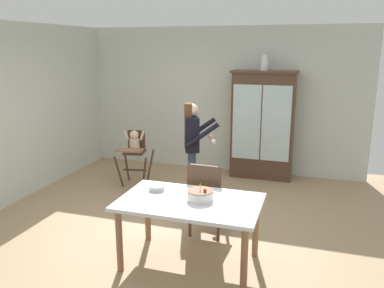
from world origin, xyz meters
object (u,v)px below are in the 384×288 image
china_cabinet (263,125)px  serving_bowl (157,188)px  ceramic_vase (264,64)px  birthday_cake (200,195)px  dining_chair_far_side (206,194)px  dining_table (190,208)px  adult_person (192,141)px  high_chair_with_toddler (134,147)px

china_cabinet → serving_bowl: (-0.77, -3.06, -0.20)m
ceramic_vase → birthday_cake: size_ratio=0.96×
birthday_cake → dining_chair_far_side: size_ratio=0.29×
ceramic_vase → china_cabinet: bearing=-14.0°
ceramic_vase → dining_table: size_ratio=0.18×
dining_table → dining_chair_far_side: size_ratio=1.57×
adult_person → serving_bowl: (0.06, -1.53, -0.20)m
adult_person → dining_table: size_ratio=1.02×
ceramic_vase → dining_chair_far_side: size_ratio=0.28×
adult_person → dining_table: (0.51, -1.70, -0.32)m
birthday_cake → serving_bowl: (-0.55, 0.13, -0.03)m
ceramic_vase → adult_person: ceramic_vase is taller
dining_table → birthday_cake: bearing=24.5°
dining_table → dining_chair_far_side: 0.68m
dining_table → dining_chair_far_side: dining_chair_far_side is taller
birthday_cake → dining_chair_far_side: dining_chair_far_side is taller
dining_table → birthday_cake: birthday_cake is taller
dining_chair_far_side → china_cabinet: bearing=-95.1°
china_cabinet → high_chair_with_toddler: china_cabinet is taller
china_cabinet → dining_chair_far_side: bearing=-97.3°
china_cabinet → ceramic_vase: bearing=166.0°
adult_person → dining_chair_far_side: bearing=-175.4°
china_cabinet → adult_person: china_cabinet is taller
adult_person → serving_bowl: size_ratio=8.50×
high_chair_with_toddler → birthday_cake: 2.79m
serving_bowl → dining_chair_far_side: dining_chair_far_side is taller
high_chair_with_toddler → ceramic_vase: bearing=18.0°
high_chair_with_toddler → dining_table: bearing=-62.0°
china_cabinet → adult_person: size_ratio=1.26×
dining_table → dining_chair_far_side: bearing=90.5°
dining_table → dining_chair_far_side: (-0.01, 0.68, -0.09)m
dining_table → ceramic_vase: bearing=84.6°
birthday_cake → dining_chair_far_side: (-0.11, 0.63, -0.24)m
ceramic_vase → adult_person: (-0.82, -1.54, -1.08)m
ceramic_vase → adult_person: 2.05m
serving_bowl → ceramic_vase: bearing=76.1°
high_chair_with_toddler → dining_table: size_ratio=0.63×
high_chair_with_toddler → birthday_cake: bearing=-59.7°
high_chair_with_toddler → dining_table: 2.76m
ceramic_vase → high_chair_with_toddler: size_ratio=0.28×
ceramic_vase → dining_table: ceramic_vase is taller
adult_person → dining_chair_far_side: adult_person is taller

